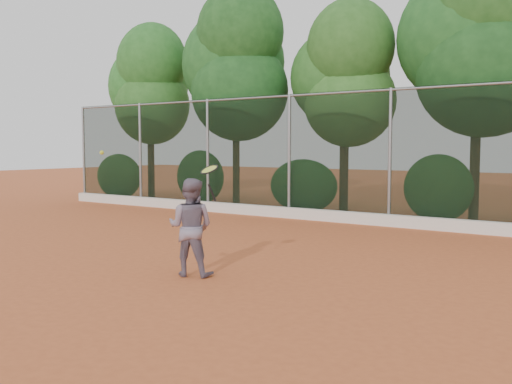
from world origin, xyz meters
The scene contains 7 objects.
ground centered at (0.00, 0.00, 0.00)m, with size 80.00×80.00×0.00m, color #C55B2E.
concrete_curb centered at (0.00, 6.82, 0.15)m, with size 24.00×0.20×0.30m, color silver.
tennis_player centered at (-0.39, -0.23, 0.76)m, with size 0.74×0.58×1.53m, color slate.
chainlink_fence centered at (0.00, 7.00, 1.86)m, with size 24.09×0.09×3.50m.
foliage_backdrop centered at (-0.55, 8.98, 4.40)m, with size 23.70×3.63×7.55m.
tennis_racket centered at (0.06, -0.30, 1.64)m, with size 0.33×0.31×0.56m.
tennis_ball_in_flight centered at (-2.48, -0.19, 1.91)m, with size 0.07×0.07×0.07m.
Camera 1 is at (5.46, -6.89, 2.01)m, focal length 40.00 mm.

